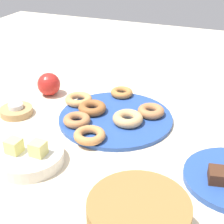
{
  "coord_description": "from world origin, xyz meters",
  "views": [
    {
      "loc": [
        -0.34,
        0.86,
        0.53
      ],
      "look_at": [
        0.0,
        0.03,
        0.04
      ],
      "focal_mm": 54.97,
      "sensor_mm": 36.0,
      "label": 1
    }
  ],
  "objects_px": {
    "donut_0": "(77,120)",
    "melon_chunk_right": "(14,146)",
    "donut_plate": "(116,118)",
    "tealight": "(16,106)",
    "fruit_bowl": "(29,157)",
    "donut_4": "(122,93)",
    "donut_2": "(151,111)",
    "brownie_far": "(221,176)",
    "donut_6": "(79,99)",
    "apple": "(49,84)",
    "donut_5": "(90,135)",
    "candle_holder": "(16,111)",
    "melon_chunk_left": "(38,148)",
    "donut_3": "(92,108)",
    "donut_1": "(128,119)",
    "basket": "(138,223)"
  },
  "relations": [
    {
      "from": "candle_holder",
      "to": "melon_chunk_left",
      "type": "xyz_separation_m",
      "value": [
        -0.22,
        0.2,
        0.04
      ]
    },
    {
      "from": "donut_plate",
      "to": "donut_3",
      "type": "height_order",
      "value": "donut_3"
    },
    {
      "from": "donut_3",
      "to": "donut_6",
      "type": "height_order",
      "value": "donut_3"
    },
    {
      "from": "donut_0",
      "to": "donut_5",
      "type": "xyz_separation_m",
      "value": [
        -0.07,
        0.06,
        -0.0
      ]
    },
    {
      "from": "donut_5",
      "to": "melon_chunk_left",
      "type": "distance_m",
      "value": 0.16
    },
    {
      "from": "donut_plate",
      "to": "donut_4",
      "type": "xyz_separation_m",
      "value": [
        0.03,
        -0.15,
        0.02
      ]
    },
    {
      "from": "donut_1",
      "to": "candle_holder",
      "type": "bearing_deg",
      "value": 9.88
    },
    {
      "from": "donut_3",
      "to": "melon_chunk_left",
      "type": "height_order",
      "value": "melon_chunk_left"
    },
    {
      "from": "donut_1",
      "to": "donut_6",
      "type": "relative_size",
      "value": 1.01
    },
    {
      "from": "candle_holder",
      "to": "basket",
      "type": "bearing_deg",
      "value": 147.08
    },
    {
      "from": "donut_plate",
      "to": "donut_4",
      "type": "height_order",
      "value": "donut_4"
    },
    {
      "from": "donut_plate",
      "to": "tealight",
      "type": "xyz_separation_m",
      "value": [
        0.31,
        0.09,
        0.02
      ]
    },
    {
      "from": "melon_chunk_right",
      "to": "donut_6",
      "type": "bearing_deg",
      "value": -90.97
    },
    {
      "from": "donut_2",
      "to": "fruit_bowl",
      "type": "distance_m",
      "value": 0.4
    },
    {
      "from": "donut_5",
      "to": "donut_2",
      "type": "bearing_deg",
      "value": -120.91
    },
    {
      "from": "brownie_far",
      "to": "melon_chunk_left",
      "type": "relative_size",
      "value": 1.54
    },
    {
      "from": "donut_6",
      "to": "melon_chunk_right",
      "type": "bearing_deg",
      "value": 89.03
    },
    {
      "from": "donut_4",
      "to": "melon_chunk_right",
      "type": "relative_size",
      "value": 2.11
    },
    {
      "from": "donut_6",
      "to": "brownie_far",
      "type": "height_order",
      "value": "brownie_far"
    },
    {
      "from": "donut_2",
      "to": "candle_holder",
      "type": "relative_size",
      "value": 0.81
    },
    {
      "from": "donut_2",
      "to": "tealight",
      "type": "distance_m",
      "value": 0.43
    },
    {
      "from": "donut_5",
      "to": "basket",
      "type": "xyz_separation_m",
      "value": [
        -0.23,
        0.27,
        0.02
      ]
    },
    {
      "from": "fruit_bowl",
      "to": "melon_chunk_right",
      "type": "relative_size",
      "value": 4.91
    },
    {
      "from": "brownie_far",
      "to": "donut_4",
      "type": "bearing_deg",
      "value": -42.82
    },
    {
      "from": "donut_plate",
      "to": "donut_0",
      "type": "xyz_separation_m",
      "value": [
        0.09,
        0.08,
        0.02
      ]
    },
    {
      "from": "donut_0",
      "to": "apple",
      "type": "xyz_separation_m",
      "value": [
        0.2,
        -0.17,
        0.02
      ]
    },
    {
      "from": "candle_holder",
      "to": "tealight",
      "type": "height_order",
      "value": "tealight"
    },
    {
      "from": "fruit_bowl",
      "to": "brownie_far",
      "type": "bearing_deg",
      "value": -169.06
    },
    {
      "from": "brownie_far",
      "to": "basket",
      "type": "xyz_separation_m",
      "value": [
        0.13,
        0.22,
        0.02
      ]
    },
    {
      "from": "donut_4",
      "to": "apple",
      "type": "relative_size",
      "value": 0.94
    },
    {
      "from": "donut_plate",
      "to": "brownie_far",
      "type": "height_order",
      "value": "brownie_far"
    },
    {
      "from": "donut_1",
      "to": "donut_2",
      "type": "bearing_deg",
      "value": -124.26
    },
    {
      "from": "donut_2",
      "to": "donut_4",
      "type": "height_order",
      "value": "donut_2"
    },
    {
      "from": "donut_0",
      "to": "donut_2",
      "type": "relative_size",
      "value": 0.98
    },
    {
      "from": "donut_4",
      "to": "tealight",
      "type": "bearing_deg",
      "value": 40.38
    },
    {
      "from": "donut_3",
      "to": "melon_chunk_left",
      "type": "xyz_separation_m",
      "value": [
        0.01,
        0.29,
        0.02
      ]
    },
    {
      "from": "melon_chunk_right",
      "to": "brownie_far",
      "type": "bearing_deg",
      "value": -168.25
    },
    {
      "from": "brownie_far",
      "to": "candle_holder",
      "type": "height_order",
      "value": "brownie_far"
    },
    {
      "from": "donut_3",
      "to": "candle_holder",
      "type": "relative_size",
      "value": 0.86
    },
    {
      "from": "donut_plate",
      "to": "tealight",
      "type": "relative_size",
      "value": 7.6
    },
    {
      "from": "donut_6",
      "to": "donut_2",
      "type": "bearing_deg",
      "value": -177.91
    },
    {
      "from": "melon_chunk_left",
      "to": "donut_plate",
      "type": "bearing_deg",
      "value": -107.89
    },
    {
      "from": "donut_6",
      "to": "fruit_bowl",
      "type": "bearing_deg",
      "value": 94.39
    },
    {
      "from": "tealight",
      "to": "donut_2",
      "type": "bearing_deg",
      "value": -161.54
    },
    {
      "from": "candle_holder",
      "to": "donut_5",
      "type": "bearing_deg",
      "value": 168.01
    },
    {
      "from": "donut_0",
      "to": "melon_chunk_right",
      "type": "relative_size",
      "value": 2.25
    },
    {
      "from": "donut_0",
      "to": "melon_chunk_right",
      "type": "xyz_separation_m",
      "value": [
        0.06,
        0.22,
        0.03
      ]
    },
    {
      "from": "donut_1",
      "to": "tealight",
      "type": "xyz_separation_m",
      "value": [
        0.36,
        0.06,
        0.0
      ]
    },
    {
      "from": "brownie_far",
      "to": "basket",
      "type": "distance_m",
      "value": 0.26
    },
    {
      "from": "donut_plate",
      "to": "basket",
      "type": "distance_m",
      "value": 0.47
    }
  ]
}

